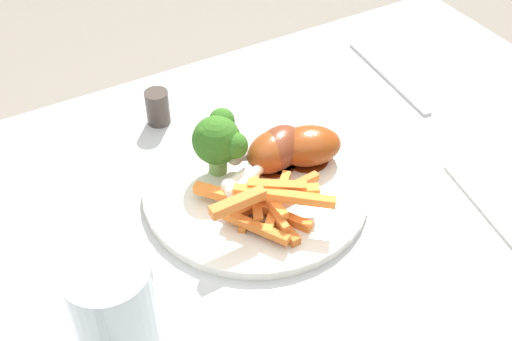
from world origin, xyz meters
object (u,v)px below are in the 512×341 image
Objects in this scene: chicken_drumstick_far at (276,151)px; chicken_drumstick_extra at (269,154)px; carrot_fries_pile at (266,201)px; dinner_plate at (256,188)px; water_glass at (118,324)px; dining_table at (248,304)px; fork at (388,76)px; chicken_drumstick_near at (304,147)px; pepper_shaker at (158,107)px; broccoli_floret_front at (219,139)px.

chicken_drumstick_far is 0.01m from chicken_drumstick_extra.
carrot_fries_pile reaches higher than chicken_drumstick_far.
water_glass is (-0.20, -0.14, 0.06)m from dinner_plate.
dining_table is at bearing -138.98° from chicken_drumstick_far.
dining_table is at bearing -128.73° from dinner_plate.
dining_table is 0.37m from fork.
chicken_drumstick_extra is (-0.04, 0.01, 0.00)m from chicken_drumstick_near.
chicken_drumstick_extra is at bearing 44.50° from dining_table.
chicken_drumstick_extra is (0.06, 0.06, 0.16)m from dining_table.
chicken_drumstick_near is 0.03m from chicken_drumstick_far.
chicken_drumstick_extra is 2.74× the size of pepper_shaker.
chicken_drumstick_near is (0.08, 0.05, 0.00)m from carrot_fries_pile.
water_glass reaches higher than dinner_plate.
pepper_shaker reaches higher than fork.
carrot_fries_pile is (-0.01, -0.04, 0.02)m from dinner_plate.
fork is (0.20, 0.10, -0.03)m from chicken_drumstick_near.
dinner_plate is 0.07m from chicken_drumstick_near.
dining_table is at bearing -135.50° from chicken_drumstick_extra.
carrot_fries_pile reaches higher than dining_table.
chicken_drumstick_extra is 0.28m from water_glass.
dining_table is at bearing -151.95° from chicken_drumstick_near.
dinner_plate is 0.29m from fork.
dinner_plate is 0.26m from water_glass.
fork is 0.32m from pepper_shaker.
carrot_fries_pile is at bearing -83.28° from broccoli_floret_front.
chicken_drumstick_far is at bearing 116.55° from fork.
chicken_drumstick_extra is at bearing 31.14° from dinner_plate.
fork is (0.31, 0.15, 0.13)m from dining_table.
carrot_fries_pile is 0.10m from chicken_drumstick_near.
water_glass is at bearing -151.32° from chicken_drumstick_near.
pepper_shaker is at bearing 124.52° from chicken_drumstick_near.
dinner_plate is 2.05× the size of chicken_drumstick_extra.
water_glass reaches higher than chicken_drumstick_near.
water_glass is (-0.19, -0.10, 0.04)m from carrot_fries_pile.
pepper_shaker is at bearing 62.83° from water_glass.
chicken_drumstick_extra reaches higher than chicken_drumstick_near.
dinner_plate is at bearing -154.90° from chicken_drumstick_far.
pepper_shaker reaches higher than dining_table.
dinner_plate is (0.04, 0.05, 0.14)m from dining_table.
chicken_drumstick_near is 1.06× the size of chicken_drumstick_far.
carrot_fries_pile is 1.04× the size of chicken_drumstick_near.
chicken_drumstick_extra is at bearing 56.71° from carrot_fries_pile.
fork is (0.24, 0.09, -0.03)m from chicken_drumstick_far.
chicken_drumstick_near is at bearing 33.56° from carrot_fries_pile.
chicken_drumstick_near is 0.72× the size of fork.
chicken_drumstick_far is (0.04, 0.02, 0.03)m from dinner_plate.
dining_table is at bearing -174.37° from carrot_fries_pile.
carrot_fries_pile reaches higher than dinner_plate.
carrot_fries_pile is 0.22m from water_glass.
pepper_shaker reaches higher than dinner_plate.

